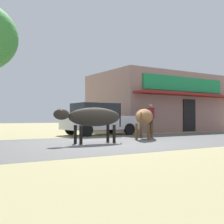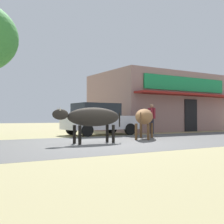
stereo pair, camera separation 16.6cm
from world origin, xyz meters
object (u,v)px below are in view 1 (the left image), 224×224
(pedestrian_by_shop, at_px, (151,116))
(cow_near_brown, at_px, (93,117))
(parked_hatchback_car, at_px, (99,119))
(cow_far_dark, at_px, (145,117))

(pedestrian_by_shop, bearing_deg, cow_near_brown, -147.25)
(parked_hatchback_car, relative_size, cow_far_dark, 1.73)
(parked_hatchback_car, height_order, pedestrian_by_shop, pedestrian_by_shop)
(cow_near_brown, height_order, cow_far_dark, cow_far_dark)
(parked_hatchback_car, distance_m, pedestrian_by_shop, 3.04)
(cow_far_dark, distance_m, pedestrian_by_shop, 3.80)
(cow_near_brown, relative_size, cow_far_dark, 1.18)
(parked_hatchback_car, height_order, cow_far_dark, parked_hatchback_car)
(pedestrian_by_shop, bearing_deg, parked_hatchback_car, 167.74)
(cow_near_brown, bearing_deg, pedestrian_by_shop, 32.75)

